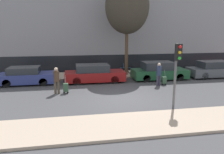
# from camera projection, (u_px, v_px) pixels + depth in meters

# --- Properties ---
(ground_plane) EXTENTS (80.00, 80.00, 0.00)m
(ground_plane) POSITION_uv_depth(u_px,v_px,m) (124.00, 99.00, 12.97)
(ground_plane) COLOR #424244
(sidewalk_near) EXTENTS (28.00, 2.50, 0.12)m
(sidewalk_near) POSITION_uv_depth(u_px,v_px,m) (143.00, 124.00, 9.34)
(sidewalk_near) COLOR tan
(sidewalk_near) RESTS_ON ground_plane
(sidewalk_far) EXTENTS (28.00, 3.00, 0.12)m
(sidewalk_far) POSITION_uv_depth(u_px,v_px,m) (106.00, 75.00, 19.69)
(sidewalk_far) COLOR tan
(sidewalk_far) RESTS_ON ground_plane
(building_facade) EXTENTS (28.00, 2.93, 11.55)m
(building_facade) POSITION_uv_depth(u_px,v_px,m) (101.00, 12.00, 22.00)
(building_facade) COLOR gray
(building_facade) RESTS_ON ground_plane
(parked_car_0) EXTENTS (4.02, 1.76, 1.32)m
(parked_car_0) POSITION_uv_depth(u_px,v_px,m) (26.00, 76.00, 16.30)
(parked_car_0) COLOR navy
(parked_car_0) RESTS_ON ground_plane
(parked_car_1) EXTENTS (4.61, 1.80, 1.38)m
(parked_car_1) POSITION_uv_depth(u_px,v_px,m) (94.00, 74.00, 17.02)
(parked_car_1) COLOR maroon
(parked_car_1) RESTS_ON ground_plane
(parked_car_2) EXTENTS (4.48, 1.86, 1.46)m
(parked_car_2) POSITION_uv_depth(u_px,v_px,m) (159.00, 71.00, 17.96)
(parked_car_2) COLOR #194728
(parked_car_2) RESTS_ON ground_plane
(parked_car_3) EXTENTS (4.68, 1.74, 1.41)m
(parked_car_3) POSITION_uv_depth(u_px,v_px,m) (215.00, 70.00, 18.80)
(parked_car_3) COLOR #4C5156
(parked_car_3) RESTS_ON ground_plane
(pedestrian_left) EXTENTS (0.35, 0.34, 1.71)m
(pedestrian_left) POSITION_uv_depth(u_px,v_px,m) (56.00, 79.00, 13.77)
(pedestrian_left) COLOR #4C4233
(pedestrian_left) RESTS_ON ground_plane
(trolley_left) EXTENTS (0.34, 0.29, 1.19)m
(trolley_left) POSITION_uv_depth(u_px,v_px,m) (66.00, 88.00, 13.98)
(trolley_left) COLOR #335138
(trolley_left) RESTS_ON ground_plane
(pedestrian_right) EXTENTS (0.34, 0.34, 1.69)m
(pedestrian_right) POSITION_uv_depth(u_px,v_px,m) (159.00, 73.00, 15.77)
(pedestrian_right) COLOR #383347
(pedestrian_right) RESTS_ON ground_plane
(trolley_right) EXTENTS (0.34, 0.29, 1.14)m
(trolley_right) POSITION_uv_depth(u_px,v_px,m) (164.00, 80.00, 16.17)
(trolley_right) COLOR #335138
(trolley_right) RESTS_ON ground_plane
(traffic_light) EXTENTS (0.28, 0.47, 3.36)m
(traffic_light) POSITION_uv_depth(u_px,v_px,m) (177.00, 63.00, 10.54)
(traffic_light) COLOR #515154
(traffic_light) RESTS_ON ground_plane
(parked_bicycle) EXTENTS (1.77, 0.06, 0.96)m
(parked_bicycle) POSITION_uv_depth(u_px,v_px,m) (126.00, 70.00, 19.70)
(parked_bicycle) COLOR black
(parked_bicycle) RESTS_ON sidewalk_far
(bare_tree_near_crossing) EXTENTS (3.69, 3.69, 8.05)m
(bare_tree_near_crossing) POSITION_uv_depth(u_px,v_px,m) (127.00, 7.00, 18.20)
(bare_tree_near_crossing) COLOR #4C3826
(bare_tree_near_crossing) RESTS_ON sidewalk_far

